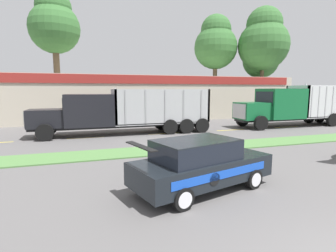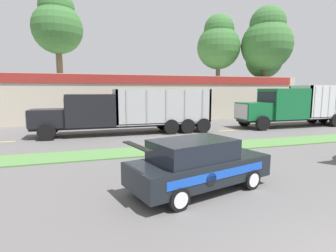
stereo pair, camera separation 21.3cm
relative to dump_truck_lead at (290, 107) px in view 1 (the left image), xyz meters
name	(u,v)px [view 1 (the left image)]	position (x,y,z in m)	size (l,w,h in m)	color
grass_verge	(176,149)	(-12.26, -5.41, -1.65)	(120.00, 2.05, 0.06)	#517F42
centre_line_3	(86,138)	(-16.72, -0.38, -1.68)	(2.40, 0.14, 0.01)	yellow
centre_line_4	(165,134)	(-11.32, -0.38, -1.68)	(2.40, 0.14, 0.01)	yellow
centre_line_5	(231,130)	(-5.92, -0.38, -1.68)	(2.40, 0.14, 0.01)	yellow
centre_line_6	(287,127)	(-0.52, -0.38, -1.68)	(2.40, 0.14, 0.01)	yellow
centre_line_7	(335,124)	(4.88, -0.38, -1.68)	(2.40, 0.14, 0.01)	yellow
dump_truck_lead	(290,107)	(0.00, 0.00, 0.00)	(11.76, 2.77, 3.62)	black
dump_truck_trail	(111,113)	(-15.00, 0.39, -0.19)	(12.31, 2.57, 3.21)	black
rally_car	(200,164)	(-13.43, -10.87, -0.85)	(4.82, 2.94, 1.65)	black
store_building_backdrop	(144,97)	(-9.75, 12.74, 0.59)	(32.26, 12.10, 4.55)	#BCB29E
tree_behind_left	(54,24)	(-19.09, 10.25, 7.69)	(4.77, 4.77, 12.57)	brown
tree_behind_centre	(216,43)	(0.48, 14.40, 7.60)	(5.73, 5.73, 13.05)	brown
tree_behind_right	(261,57)	(6.93, 13.27, 5.97)	(4.93, 4.93, 10.90)	brown
tree_behind_far_right	(264,40)	(5.90, 11.53, 7.82)	(6.49, 6.49, 13.74)	brown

